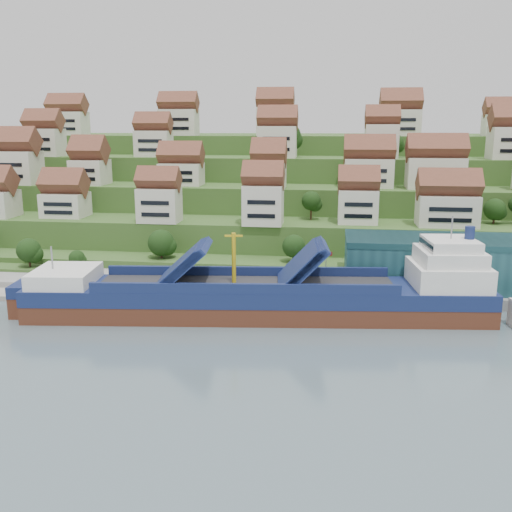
# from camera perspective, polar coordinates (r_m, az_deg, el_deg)

# --- Properties ---
(ground) EXTENTS (300.00, 300.00, 0.00)m
(ground) POSITION_cam_1_polar(r_m,az_deg,el_deg) (106.72, -2.92, -5.81)
(ground) COLOR slate
(ground) RESTS_ON ground
(quay) EXTENTS (180.00, 14.00, 2.20)m
(quay) POSITION_cam_1_polar(r_m,az_deg,el_deg) (119.11, 7.90, -3.36)
(quay) COLOR gray
(quay) RESTS_ON ground
(hillside) EXTENTS (260.00, 128.00, 31.00)m
(hillside) POSITION_cam_1_polar(r_m,az_deg,el_deg) (205.14, 2.22, 6.31)
(hillside) COLOR #2D4C1E
(hillside) RESTS_ON ground
(hillside_village) EXTENTS (156.49, 65.54, 28.95)m
(hillside_village) POSITION_cam_1_polar(r_m,az_deg,el_deg) (161.43, 1.39, 9.41)
(hillside_village) COLOR beige
(hillside_village) RESTS_ON ground
(hillside_trees) EXTENTS (141.71, 62.87, 31.83)m
(hillside_trees) POSITION_cam_1_polar(r_m,az_deg,el_deg) (146.69, -3.07, 5.91)
(hillside_trees) COLOR #1C3B13
(hillside_trees) RESTS_ON ground
(warehouse) EXTENTS (60.00, 15.00, 10.00)m
(warehouse) POSITION_cam_1_polar(r_m,az_deg,el_deg) (124.15, 22.92, -0.69)
(warehouse) COLOR #204F57
(warehouse) RESTS_ON quay
(flagpole) EXTENTS (1.28, 0.16, 8.00)m
(flagpole) POSITION_cam_1_polar(r_m,az_deg,el_deg) (112.77, 7.05, -1.22)
(flagpole) COLOR gray
(flagpole) RESTS_ON quay
(cargo_ship) EXTENTS (84.40, 21.32, 18.60)m
(cargo_ship) POSITION_cam_1_polar(r_m,az_deg,el_deg) (104.47, 1.45, -4.20)
(cargo_ship) COLOR #512819
(cargo_ship) RESTS_ON ground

